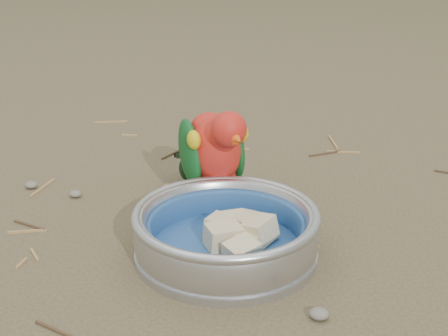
% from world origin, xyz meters
% --- Properties ---
extents(ground, '(60.00, 60.00, 0.00)m').
position_xyz_m(ground, '(0.00, 0.00, 0.00)').
color(ground, brown).
extents(food_bowl, '(0.22, 0.22, 0.02)m').
position_xyz_m(food_bowl, '(0.11, -0.00, 0.01)').
color(food_bowl, '#B2B2BA').
rests_on(food_bowl, ground).
extents(bowl_wall, '(0.22, 0.22, 0.04)m').
position_xyz_m(bowl_wall, '(0.11, -0.00, 0.04)').
color(bowl_wall, '#B2B2BA').
rests_on(bowl_wall, food_bowl).
extents(fruit_wedges, '(0.13, 0.13, 0.03)m').
position_xyz_m(fruit_wedges, '(0.11, -0.00, 0.03)').
color(fruit_wedges, beige).
rests_on(fruit_wedges, food_bowl).
extents(lory_parrot, '(0.18, 0.20, 0.15)m').
position_xyz_m(lory_parrot, '(0.06, 0.13, 0.07)').
color(lory_parrot, red).
rests_on(lory_parrot, ground).
extents(ground_debris, '(0.90, 0.80, 0.01)m').
position_xyz_m(ground_debris, '(-0.01, 0.04, 0.00)').
color(ground_debris, '#A47D49').
rests_on(ground_debris, ground).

